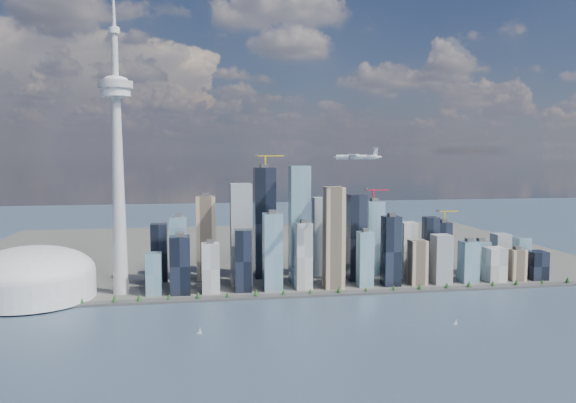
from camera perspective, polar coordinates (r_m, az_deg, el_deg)
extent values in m
plane|color=#34445C|center=(730.47, 4.91, -14.53)|extent=(4000.00, 4000.00, 0.00)
cube|color=#383838|center=(963.44, 1.20, -9.50)|extent=(1100.00, 22.00, 4.00)
cube|color=#4C4C47|center=(1398.41, -2.20, -4.91)|extent=(1400.00, 900.00, 3.00)
cylinder|color=#3F2D1E|center=(972.19, -22.37, -9.57)|extent=(1.00, 1.00, 2.40)
cone|color=#214719|center=(971.30, -22.38, -9.36)|extent=(7.20, 7.20, 8.00)
cylinder|color=#3F2D1E|center=(956.43, -17.24, -9.65)|extent=(1.00, 1.00, 2.40)
cone|color=#214719|center=(955.53, -17.24, -9.44)|extent=(7.20, 7.20, 8.00)
cylinder|color=#3F2D1E|center=(948.35, -11.97, -9.66)|extent=(1.00, 1.00, 2.40)
cone|color=#214719|center=(947.45, -11.97, -9.44)|extent=(7.20, 7.20, 8.00)
cylinder|color=#3F2D1E|center=(948.17, -6.66, -9.58)|extent=(1.00, 1.00, 2.40)
cone|color=#214719|center=(947.26, -6.66, -9.37)|extent=(7.20, 7.20, 8.00)
cylinder|color=#3F2D1E|center=(955.87, -1.39, -9.42)|extent=(1.00, 1.00, 2.40)
cone|color=#214719|center=(954.97, -1.39, -9.22)|extent=(7.20, 7.20, 8.00)
cylinder|color=#3F2D1E|center=(971.28, 3.75, -9.20)|extent=(1.00, 1.00, 2.40)
cone|color=#214719|center=(970.39, 3.75, -8.99)|extent=(7.20, 7.20, 8.00)
cylinder|color=#3F2D1E|center=(994.03, 8.68, -8.91)|extent=(1.00, 1.00, 2.40)
cone|color=#214719|center=(993.17, 8.68, -8.71)|extent=(7.20, 7.20, 8.00)
cylinder|color=#3F2D1E|center=(1023.64, 13.35, -8.58)|extent=(1.00, 1.00, 2.40)
cone|color=#214719|center=(1022.80, 13.35, -8.38)|extent=(7.20, 7.20, 8.00)
cylinder|color=#3F2D1E|center=(1059.53, 17.72, -8.22)|extent=(1.00, 1.00, 2.40)
cone|color=#214719|center=(1058.71, 17.72, -8.03)|extent=(7.20, 7.20, 8.00)
cylinder|color=#3F2D1E|center=(1101.08, 21.78, -7.84)|extent=(1.00, 1.00, 2.40)
cone|color=#214719|center=(1100.30, 21.78, -7.66)|extent=(7.20, 7.20, 8.00)
cylinder|color=#3F2D1E|center=(1147.68, 25.52, -7.46)|extent=(1.00, 1.00, 2.40)
cone|color=#214719|center=(1146.93, 25.52, -7.28)|extent=(7.20, 7.20, 8.00)
cube|color=black|center=(975.97, -10.93, -6.36)|extent=(34.00, 34.00, 99.02)
cube|color=#79A6B6|center=(1022.55, -10.87, -5.06)|extent=(30.00, 30.00, 126.03)
cube|color=#B9B9B5|center=(977.14, -7.97, -6.71)|extent=(30.00, 30.00, 85.52)
cube|color=tan|center=(1074.02, -8.14, -3.68)|extent=(36.00, 36.00, 157.54)
cube|color=gray|center=(1020.26, -4.99, -3.35)|extent=(38.00, 38.00, 184.55)
cube|color=black|center=(977.65, -4.74, -6.00)|extent=(28.00, 28.00, 108.03)
cube|color=#79A6B6|center=(980.97, -1.53, -5.14)|extent=(32.00, 32.00, 135.03)
cube|color=black|center=(1078.05, -2.30, -2.15)|extent=(40.00, 40.00, 211.55)
cube|color=#79A6B6|center=(1032.15, 1.11, -2.35)|extent=(36.00, 36.00, 216.05)
cube|color=#B9B9B5|center=(991.46, 1.64, -5.56)|extent=(28.00, 28.00, 117.03)
cube|color=tan|center=(997.95, 4.75, -3.67)|extent=(34.00, 34.00, 180.05)
cube|color=gray|center=(1100.93, 3.41, -3.54)|extent=(30.00, 30.00, 153.04)
cube|color=black|center=(1061.33, 6.97, -3.65)|extent=(32.00, 32.00, 162.04)
cube|color=#79A6B6|center=(1019.55, 7.75, -5.82)|extent=(26.00, 26.00, 99.02)
cube|color=black|center=(1032.75, 10.42, -4.96)|extent=(30.00, 30.00, 126.03)
cube|color=#79A6B6|center=(1129.27, 8.62, -3.60)|extent=(34.00, 34.00, 144.04)
cube|color=#B9B9B5|center=(1097.79, 11.99, -4.86)|extent=(28.00, 28.00, 108.03)
cube|color=tan|center=(1054.66, 12.97, -6.04)|extent=(30.00, 30.00, 81.02)
cube|color=gray|center=(1073.61, 15.45, -5.65)|extent=(32.00, 32.00, 90.02)
cube|color=black|center=(1116.06, 14.39, -4.51)|extent=(26.00, 26.00, 117.03)
cube|color=#79A6B6|center=(1096.58, 17.83, -5.85)|extent=(30.00, 30.00, 76.52)
cube|color=black|center=(1187.37, 15.53, -4.40)|extent=(28.00, 28.00, 99.02)
cube|color=#79A6B6|center=(1163.87, 18.90, -5.47)|extent=(30.00, 30.00, 67.52)
cube|color=#B9B9B5|center=(1121.35, 20.11, -6.02)|extent=(34.00, 34.00, 63.02)
cube|color=tan|center=(1144.36, 22.08, -5.98)|extent=(28.00, 28.00, 58.51)
cube|color=gray|center=(1184.49, 20.83, -5.02)|extent=(30.00, 30.00, 81.02)
cube|color=black|center=(1168.66, 23.97, -5.94)|extent=(32.00, 32.00, 54.01)
cube|color=#79A6B6|center=(1208.34, 22.68, -5.10)|extent=(26.00, 26.00, 72.02)
cube|color=black|center=(1080.06, -12.92, -5.04)|extent=(30.00, 30.00, 108.03)
cube|color=#79A6B6|center=(980.72, -13.27, -7.16)|extent=(26.00, 26.00, 72.02)
cube|color=gold|center=(1069.50, -2.32, 4.07)|extent=(3.00, 3.00, 22.00)
cube|color=gold|center=(1070.39, -1.88, 4.66)|extent=(55.00, 2.20, 2.20)
cube|color=#383838|center=(1067.43, -3.21, 4.76)|extent=(6.00, 4.00, 4.00)
cube|color=#AB182B|center=(1119.73, 8.68, 0.60)|extent=(3.00, 3.00, 22.00)
cube|color=#AB182B|center=(1121.17, 9.04, 1.16)|extent=(48.00, 2.20, 2.20)
cube|color=#383838|center=(1114.42, 7.98, 1.26)|extent=(6.00, 4.00, 4.00)
cube|color=gold|center=(1179.03, 15.60, -1.50)|extent=(3.00, 3.00, 22.00)
cube|color=gold|center=(1180.70, 15.91, -0.96)|extent=(45.00, 2.20, 2.20)
cube|color=#383838|center=(1172.01, 15.02, -0.89)|extent=(6.00, 4.00, 4.00)
cone|color=#AFAFA9|center=(987.35, -16.83, 0.71)|extent=(26.00, 26.00, 340.00)
cylinder|color=silver|center=(989.46, -17.09, 10.57)|extent=(48.00, 48.00, 14.00)
cylinder|color=#AFAFA9|center=(990.71, -17.11, 11.26)|extent=(56.00, 56.00, 12.00)
ellipsoid|color=silver|center=(991.62, -17.12, 11.72)|extent=(40.00, 40.00, 14.00)
cylinder|color=#AFAFA9|center=(997.14, -17.19, 14.00)|extent=(11.00, 11.00, 80.00)
cylinder|color=silver|center=(1004.23, -17.25, 16.25)|extent=(18.00, 18.00, 10.00)
cylinder|color=silver|center=(1026.89, -24.53, -7.73)|extent=(200.00, 200.00, 44.00)
ellipsoid|color=silver|center=(1022.39, -24.57, -6.53)|extent=(200.00, 200.00, 84.00)
cylinder|color=silver|center=(917.50, 6.93, 4.49)|extent=(62.95, 31.93, 7.97)
cone|color=silver|center=(921.62, 4.84, 4.52)|extent=(11.09, 10.68, 7.97)
cone|color=silver|center=(914.52, 9.11, 4.46)|extent=(14.55, 12.10, 7.97)
cube|color=silver|center=(917.73, 6.78, 4.76)|extent=(35.66, 68.31, 1.25)
cylinder|color=silver|center=(904.13, 6.68, 4.63)|extent=(14.38, 9.34, 4.48)
cylinder|color=silver|center=(931.37, 6.87, 4.64)|extent=(14.38, 9.34, 4.48)
cylinder|color=#3F3F3F|center=(904.97, 6.21, 4.63)|extent=(4.12, 9.36, 9.96)
cylinder|color=#3F3F3F|center=(932.19, 6.41, 4.65)|extent=(4.12, 9.36, 9.96)
cube|color=silver|center=(914.72, 8.88, 4.97)|extent=(6.83, 3.57, 13.70)
cube|color=silver|center=(914.73, 8.89, 5.40)|extent=(13.57, 22.82, 0.87)
cube|color=white|center=(786.43, -9.01, -13.09)|extent=(6.74, 4.04, 0.86)
cylinder|color=#999999|center=(784.89, -9.01, -12.74)|extent=(0.26, 0.26, 9.71)
cube|color=white|center=(848.75, 16.62, -11.87)|extent=(5.96, 3.87, 0.77)
cylinder|color=#999999|center=(847.49, 16.63, -11.59)|extent=(0.23, 0.23, 8.62)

